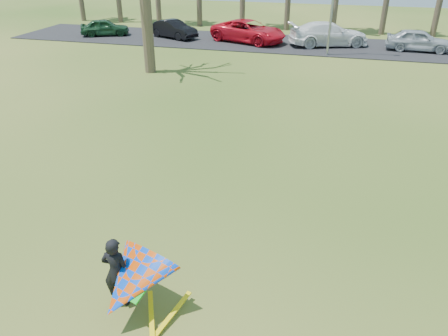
% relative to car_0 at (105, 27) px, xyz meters
% --- Properties ---
extents(ground, '(100.00, 100.00, 0.00)m').
position_rel_car_0_xyz_m(ground, '(16.01, -24.32, -0.71)').
color(ground, '#1B4A10').
rests_on(ground, ground).
extents(parking_strip, '(46.00, 7.00, 0.06)m').
position_rel_car_0_xyz_m(parking_strip, '(16.01, 0.68, -0.68)').
color(parking_strip, black).
rests_on(parking_strip, ground).
extents(car_0, '(4.14, 2.98, 1.31)m').
position_rel_car_0_xyz_m(car_0, '(0.00, 0.00, 0.00)').
color(car_0, '#194023').
rests_on(car_0, parking_strip).
extents(car_1, '(4.39, 3.00, 1.37)m').
position_rel_car_0_xyz_m(car_1, '(5.77, 0.51, 0.03)').
color(car_1, black).
rests_on(car_1, parking_strip).
extents(car_2, '(6.40, 4.55, 1.62)m').
position_rel_car_0_xyz_m(car_2, '(11.90, 0.48, 0.15)').
color(car_2, red).
rests_on(car_2, parking_strip).
extents(car_3, '(6.24, 4.23, 1.68)m').
position_rel_car_0_xyz_m(car_3, '(17.88, 0.67, 0.18)').
color(car_3, white).
rests_on(car_3, parking_strip).
extents(car_4, '(4.44, 1.98, 1.48)m').
position_rel_car_0_xyz_m(car_4, '(24.09, 0.54, 0.09)').
color(car_4, '#A9B1B7').
rests_on(car_4, parking_strip).
extents(kite_flyer, '(2.13, 2.39, 2.02)m').
position_rel_car_0_xyz_m(kite_flyer, '(15.31, -27.18, 0.13)').
color(kite_flyer, black).
rests_on(kite_flyer, ground).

